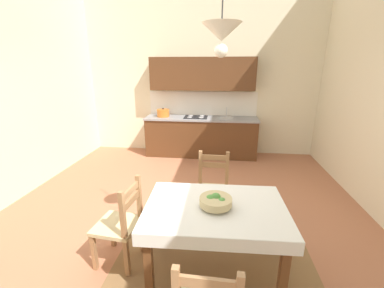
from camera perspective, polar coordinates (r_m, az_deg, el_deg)
ground_plane at (r=3.51m, az=-2.75°, el=-18.18°), size 5.85×6.59×0.10m
wall_back at (r=5.89m, az=2.12°, el=18.77°), size 5.85×0.12×4.27m
area_rug at (r=2.77m, az=4.89°, el=-28.56°), size 2.10×1.60×0.01m
kitchen_cabinetry at (r=5.67m, az=2.14°, el=5.81°), size 2.54×0.63×2.20m
dining_table at (r=2.45m, az=5.37°, el=-16.80°), size 1.35×0.95×0.75m
dining_chair_tv_side at (r=2.77m, az=-16.17°, el=-17.49°), size 0.46×0.46×0.93m
dining_chair_kitchen_side at (r=3.32m, az=4.83°, el=-10.49°), size 0.42×0.42×0.93m
fruit_bowl at (r=2.34m, az=5.49°, el=-13.03°), size 0.30×0.30×0.12m
pendant_lamp at (r=2.17m, az=6.86°, el=24.10°), size 0.32×0.32×0.81m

